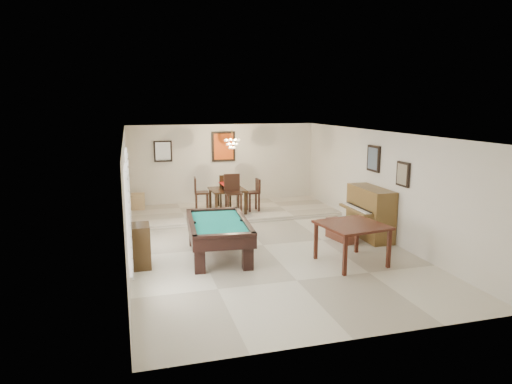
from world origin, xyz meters
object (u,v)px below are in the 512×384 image
pool_table (218,239)px  dining_chair_south (233,196)px  piano_bench (342,230)px  upright_piano (365,213)px  dining_chair_east (253,195)px  corner_bench (138,201)px  chandelier (232,140)px  apothecary_chest (140,246)px  flower_vase (227,180)px  dining_chair_north (224,191)px  dining_chair_west (202,196)px  square_table (351,244)px  dining_table (227,198)px

pool_table → dining_chair_south: bearing=75.1°
piano_bench → dining_chair_south: dining_chair_south is taller
upright_piano → dining_chair_east: bearing=123.6°
corner_bench → chandelier: (2.73, -0.92, 1.86)m
apothecary_chest → corner_bench: size_ratio=1.78×
upright_piano → dining_chair_south: size_ratio=1.24×
flower_vase → dining_chair_north: flower_vase is taller
upright_piano → dining_chair_north: (-2.72, 3.75, 0.00)m
piano_bench → dining_chair_west: dining_chair_west is taller
piano_bench → apothecary_chest: 4.76m
pool_table → square_table: square_table is taller
dining_chair_south → piano_bench: bearing=-46.8°
piano_bench → dining_chair_north: dining_chair_north is taller
pool_table → corner_bench: pool_table is taller
dining_chair_east → chandelier: chandelier is taller
dining_table → flower_vase: bearing=0.0°
piano_bench → dining_table: bearing=124.9°
flower_vase → dining_chair_west: 0.86m
dining_chair_north → flower_vase: bearing=83.3°
dining_chair_south → dining_chair_east: size_ratio=1.26×
flower_vase → pool_table: bearing=-105.2°
dining_chair_south → flower_vase: bearing=93.7°
square_table → apothecary_chest: 4.30m
pool_table → corner_bench: bearing=113.1°
upright_piano → piano_bench: size_ratio=1.72×
flower_vase → corner_bench: flower_vase is taller
piano_bench → pool_table: bearing=-173.3°
dining_chair_west → dining_chair_east: dining_chair_west is taller
apothecary_chest → dining_chair_east: (3.33, 3.64, 0.16)m
pool_table → apothecary_chest: 1.65m
apothecary_chest → dining_chair_west: 4.10m
square_table → dining_chair_south: (-1.60, 3.93, 0.30)m
square_table → dining_table: 4.88m
apothecary_chest → dining_chair_north: bearing=59.0°
upright_piano → dining_table: upright_piano is taller
piano_bench → flower_vase: (-2.15, 3.08, 0.82)m
pool_table → dining_chair_south: (0.96, 2.77, 0.34)m
pool_table → dining_chair_east: (1.70, 3.42, 0.22)m
upright_piano → dining_chair_south: 3.63m
dining_table → dining_chair_west: 0.77m
piano_bench → flower_vase: flower_vase is taller
square_table → chandelier: chandelier is taller
piano_bench → dining_table: (-2.15, 3.08, 0.28)m
apothecary_chest → dining_chair_west: size_ratio=0.83×
dining_chair_east → dining_chair_north: bearing=-138.6°
dining_chair_west → square_table: bearing=-146.8°
apothecary_chest → upright_piano: bearing=6.5°
dining_chair_west → corner_bench: dining_chair_west is taller
dining_chair_east → dining_chair_west: bearing=-94.3°
dining_chair_south → chandelier: 1.76m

